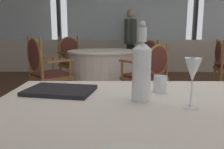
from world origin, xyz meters
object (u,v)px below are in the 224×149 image
(wine_glass, at_px, (193,72))
(dining_chair_0_0, at_px, (44,68))
(water_bottle, at_px, (142,70))
(dining_chair_0_1, at_px, (149,72))
(water_tumbler, at_px, (160,84))
(menu_book, at_px, (60,90))
(dining_chair_0_3, at_px, (72,58))
(diner_person_0, at_px, (131,39))
(dining_chair_0_2, at_px, (145,60))

(wine_glass, distance_m, dining_chair_0_0, 2.49)
(water_bottle, relative_size, dining_chair_0_1, 0.38)
(water_bottle, height_order, water_tumbler, water_bottle)
(water_bottle, relative_size, menu_book, 1.05)
(menu_book, height_order, dining_chair_0_3, dining_chair_0_3)
(dining_chair_0_1, bearing_deg, water_bottle, 130.30)
(dining_chair_0_3, xyz_separation_m, diner_person_0, (1.21, 1.10, 0.33))
(water_bottle, bearing_deg, dining_chair_0_0, 117.23)
(wine_glass, height_order, dining_chair_0_3, dining_chair_0_3)
(water_tumbler, bearing_deg, wine_glass, -72.80)
(dining_chair_0_3, bearing_deg, water_tumbler, -22.31)
(dining_chair_0_0, relative_size, dining_chair_0_2, 1.10)
(water_tumbler, xyz_separation_m, dining_chair_0_0, (-1.17, 1.89, -0.22))
(dining_chair_0_0, bearing_deg, dining_chair_0_1, -44.64)
(menu_book, bearing_deg, dining_chair_0_2, 85.61)
(menu_book, relative_size, dining_chair_0_2, 0.36)
(water_bottle, xyz_separation_m, dining_chair_0_3, (-0.93, 3.44, -0.34))
(water_bottle, distance_m, diner_person_0, 4.55)
(wine_glass, xyz_separation_m, dining_chair_0_1, (0.15, 2.02, -0.36))
(dining_chair_0_1, relative_size, diner_person_0, 0.58)
(water_bottle, bearing_deg, dining_chair_0_2, 82.07)
(wine_glass, height_order, menu_book, wine_glass)
(wine_glass, xyz_separation_m, dining_chair_0_3, (-1.11, 3.53, -0.35))
(diner_person_0, bearing_deg, menu_book, -78.74)
(water_bottle, distance_m, dining_chair_0_1, 1.99)
(dining_chair_0_0, xyz_separation_m, diner_person_0, (1.33, 2.49, 0.31))
(water_tumbler, bearing_deg, dining_chair_0_2, 83.74)
(water_bottle, bearing_deg, menu_book, 160.26)
(menu_book, xyz_separation_m, dining_chair_0_3, (-0.54, 3.30, -0.21))
(wine_glass, bearing_deg, dining_chair_0_3, 107.52)
(wine_glass, distance_m, dining_chair_0_2, 3.43)
(wine_glass, relative_size, dining_chair_0_0, 0.20)
(water_tumbler, relative_size, dining_chair_0_3, 0.09)
(menu_book, relative_size, dining_chair_0_3, 0.34)
(diner_person_0, bearing_deg, water_bottle, -73.61)
(water_bottle, relative_size, diner_person_0, 0.22)
(menu_book, relative_size, dining_chair_0_1, 0.36)
(wine_glass, height_order, dining_chair_0_0, dining_chair_0_0)
(water_tumbler, distance_m, dining_chair_0_0, 2.24)
(menu_book, xyz_separation_m, dining_chair_0_1, (0.72, 1.79, -0.22))
(water_bottle, relative_size, wine_glass, 1.72)
(dining_chair_0_2, bearing_deg, dining_chair_0_3, -45.27)
(dining_chair_0_1, distance_m, diner_person_0, 2.63)
(wine_glass, relative_size, diner_person_0, 0.13)
(dining_chair_0_2, bearing_deg, menu_book, 35.11)
(dining_chair_0_3, relative_size, diner_person_0, 0.62)
(water_tumbler, distance_m, dining_chair_0_3, 3.46)
(dining_chair_0_0, height_order, dining_chair_0_2, dining_chair_0_0)
(dining_chair_0_3, bearing_deg, dining_chair_0_1, 0.00)
(diner_person_0, bearing_deg, dining_chair_0_1, -68.89)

